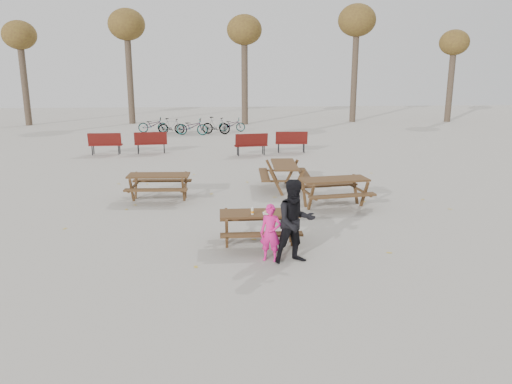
{
  "coord_description": "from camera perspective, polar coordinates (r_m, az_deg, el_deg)",
  "views": [
    {
      "loc": [
        -0.9,
        -10.83,
        4.01
      ],
      "look_at": [
        0.0,
        1.0,
        1.0
      ],
      "focal_mm": 35.0,
      "sensor_mm": 36.0,
      "label": 1
    }
  ],
  "objects": [
    {
      "name": "tree_row",
      "position": [
        36.09,
        -1.56,
        17.69
      ],
      "size": [
        32.17,
        3.52,
        8.26
      ],
      "color": "#382B21",
      "rests_on": "ground"
    },
    {
      "name": "child",
      "position": [
        10.48,
        1.67,
        -4.68
      ],
      "size": [
        0.51,
        0.41,
        1.23
      ],
      "primitive_type": "imported",
      "rotation": [
        0.0,
        0.0,
        -0.3
      ],
      "color": "#E31C80",
      "rests_on": "ground"
    },
    {
      "name": "food_tray",
      "position": [
        11.21,
        1.26,
        -2.45
      ],
      "size": [
        0.18,
        0.11,
        0.03
      ],
      "primitive_type": "cube",
      "color": "white",
      "rests_on": "main_picnic_table"
    },
    {
      "name": "fallen_leaves",
      "position": [
        13.99,
        1.58,
        -2.42
      ],
      "size": [
        11.0,
        11.0,
        0.01
      ],
      "primitive_type": null,
      "color": "gold",
      "rests_on": "ground"
    },
    {
      "name": "adult",
      "position": [
        10.33,
        4.5,
        -3.4
      ],
      "size": [
        0.99,
        0.85,
        1.78
      ],
      "primitive_type": "imported",
      "rotation": [
        0.0,
        0.0,
        0.23
      ],
      "color": "black",
      "rests_on": "ground"
    },
    {
      "name": "picnic_table_north",
      "position": [
        15.56,
        -11.0,
        0.55
      ],
      "size": [
        1.93,
        1.58,
        0.8
      ],
      "primitive_type": null,
      "rotation": [
        0.0,
        0.0,
        -0.05
      ],
      "color": "#392215",
      "rests_on": "ground"
    },
    {
      "name": "picnic_table_far",
      "position": [
        16.62,
        3.25,
        1.78
      ],
      "size": [
        1.69,
        2.06,
        0.86
      ],
      "primitive_type": null,
      "rotation": [
        0.0,
        0.0,
        1.53
      ],
      "color": "#392215",
      "rests_on": "ground"
    },
    {
      "name": "soda_bottle",
      "position": [
        11.17,
        -0.41,
        -2.22
      ],
      "size": [
        0.07,
        0.07,
        0.17
      ],
      "color": "silver",
      "rests_on": "main_picnic_table"
    },
    {
      "name": "main_picnic_table",
      "position": [
        11.39,
        0.38,
        -3.25
      ],
      "size": [
        1.8,
        1.45,
        0.78
      ],
      "color": "#392215",
      "rests_on": "ground"
    },
    {
      "name": "picnic_table_east",
      "position": [
        14.71,
        8.89,
        -0.06
      ],
      "size": [
        2.16,
        1.84,
        0.84
      ],
      "primitive_type": null,
      "rotation": [
        0.0,
        0.0,
        0.15
      ],
      "color": "#392215",
      "rests_on": "ground"
    },
    {
      "name": "ground",
      "position": [
        11.58,
        0.38,
        -6.02
      ],
      "size": [
        80.0,
        80.0,
        0.0
      ],
      "primitive_type": "plane",
      "color": "gray",
      "rests_on": "ground"
    },
    {
      "name": "bread_roll",
      "position": [
        11.2,
        1.26,
        -2.24
      ],
      "size": [
        0.14,
        0.06,
        0.05
      ],
      "primitive_type": "ellipsoid",
      "color": "tan",
      "rests_on": "food_tray"
    },
    {
      "name": "park_bench_row",
      "position": [
        23.52,
        -6.43,
        5.6
      ],
      "size": [
        10.23,
        1.56,
        1.03
      ],
      "color": "#5E1612",
      "rests_on": "ground"
    },
    {
      "name": "bicycle_row",
      "position": [
        30.82,
        -7.34,
        7.54
      ],
      "size": [
        6.63,
        2.33,
        1.04
      ],
      "color": "black",
      "rests_on": "ground"
    }
  ]
}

